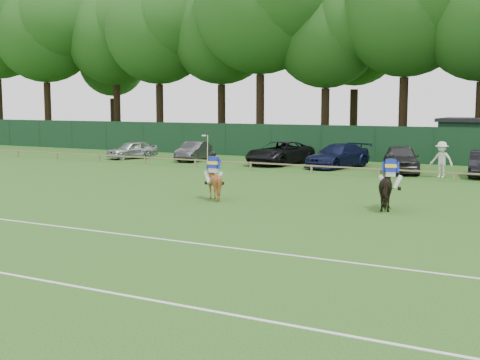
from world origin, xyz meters
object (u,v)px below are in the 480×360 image
Objects in this scene: sedan_silver at (132,150)px; spectator_left at (442,160)px; sedan_grey at (194,151)px; horse_chestnut at (214,182)px; hatch_grey at (401,159)px; suv_black at (280,153)px; sedan_navy at (338,156)px; horse_dark at (390,189)px.

spectator_left is (22.46, -1.45, 0.33)m from sedan_silver.
spectator_left reaches higher than sedan_silver.
sedan_silver is 0.94× the size of sedan_grey.
horse_chestnut is at bearing -21.32° from sedan_silver.
spectator_left is (2.60, -1.41, 0.17)m from hatch_grey.
suv_black reaches higher than sedan_grey.
hatch_grey is (4.15, 14.37, 0.09)m from horse_chestnut.
hatch_grey is at bearing 1.76° from sedan_navy.
hatch_grey is at bearing 0.43° from suv_black.
spectator_left reaches higher than suv_black.
sedan_grey is 17.67m from spectator_left.
sedan_silver is (-22.97, 13.43, -0.16)m from horse_dark.
hatch_grey is 2.44× the size of spectator_left.
suv_black is 1.14× the size of hatch_grey.
hatch_grey is 2.96m from spectator_left.
sedan_navy is (-0.10, 15.31, 0.02)m from horse_chestnut.
horse_dark is 16.10m from sedan_navy.
hatch_grey is at bearing 160.28° from spectator_left.
hatch_grey reaches higher than sedan_grey.
sedan_grey is 0.79× the size of sedan_navy.
horse_chestnut is 16.08m from suv_black.
sedan_navy is (-7.36, 14.32, -0.06)m from horse_dark.
sedan_silver is at bearing 161.73° from hatch_grey.
hatch_grey reaches higher than horse_chestnut.
spectator_left reaches higher than horse_dark.
hatch_grey reaches higher than horse_dark.
horse_chestnut is 14.96m from hatch_grey.
hatch_grey is (-3.11, 13.38, 0.01)m from horse_dark.
horse_dark is at bearing -78.92° from spectator_left.
horse_dark is 0.98× the size of spectator_left.
suv_black is (11.48, 1.10, 0.11)m from sedan_silver.
sedan_navy reaches higher than sedan_grey.
spectator_left is (6.76, 12.97, 0.25)m from horse_chestnut.
sedan_grey reaches higher than sedan_silver.
suv_black reaches higher than sedan_silver.
hatch_grey reaches higher than sedan_silver.
spectator_left reaches higher than sedan_grey.
sedan_navy is 4.35m from hatch_grey.
hatch_grey is (14.93, -0.75, 0.15)m from sedan_grey.
sedan_navy is at bearing 149.36° from hatch_grey.
sedan_silver is 0.70× the size of suv_black.
suv_black is 4.14m from sedan_navy.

